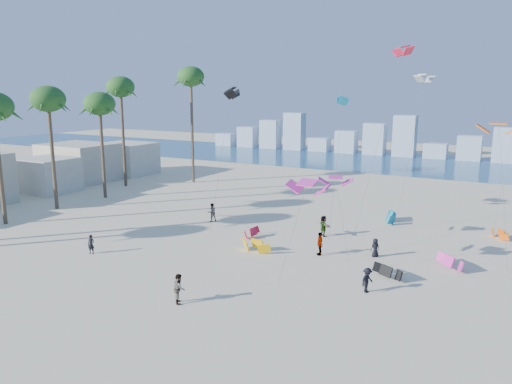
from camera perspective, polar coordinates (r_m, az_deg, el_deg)
The scene contains 10 objects.
ground at distance 33.30m, azimuth -18.56°, elevation -12.02°, with size 220.00×220.00×0.00m, color beige.
ocean at distance 95.95m, azimuth 14.80°, elevation 3.45°, with size 220.00×220.00×0.00m, color navy.
kitesurfer_near at distance 42.26m, azimuth -18.76°, elevation -5.83°, with size 0.58×0.38×1.59m, color black.
kitesurfer_mid at distance 31.47m, azimuth -9.00°, elevation -11.08°, with size 0.92×0.72×1.89m, color gray.
kitesurfers_far at distance 41.99m, azimuth 7.04°, elevation -5.22°, with size 30.12×12.11×1.92m.
grounded_kites at distance 43.37m, azimuth 13.11°, elevation -5.54°, with size 21.43×18.23×1.01m.
flying_kites at distance 43.00m, azimuth 17.54°, elevation 8.95°, with size 36.44×25.51×18.48m.
palm_row at distance 58.23m, azimuth -22.65°, elevation 9.73°, with size 10.47×44.80×16.61m.
beachfront_buildings at distance 70.78m, azimuth -24.91°, elevation 2.14°, with size 11.50×43.00×6.00m.
distant_skyline at distance 105.53m, azimuth 15.62°, elevation 5.80°, with size 85.00×3.00×8.40m.
Camera 1 is at (23.03, -20.23, 13.02)m, focal length 34.14 mm.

